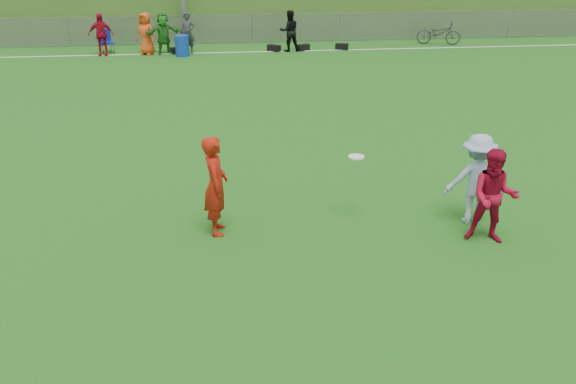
{
  "coord_description": "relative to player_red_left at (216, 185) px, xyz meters",
  "views": [
    {
      "loc": [
        -1.56,
        -9.17,
        5.43
      ],
      "look_at": [
        -0.5,
        0.5,
        1.17
      ],
      "focal_mm": 40.0,
      "sensor_mm": 36.0,
      "label": 1
    }
  ],
  "objects": [
    {
      "name": "player_red_center",
      "position": [
        4.83,
        -0.89,
        -0.06
      ],
      "size": [
        1.02,
        0.91,
        1.73
      ],
      "primitive_type": "imported",
      "rotation": [
        0.0,
        0.0,
        -0.35
      ],
      "color": "#A20B28",
      "rests_on": "ground"
    },
    {
      "name": "gear_bags",
      "position": [
        2.55,
        16.61,
        -0.8
      ],
      "size": [
        7.59,
        0.58,
        0.26
      ],
      "color": "black",
      "rests_on": "ground"
    },
    {
      "name": "player_blue",
      "position": [
        4.82,
        -0.1,
        -0.05
      ],
      "size": [
        1.18,
        0.74,
        1.75
      ],
      "primitive_type": "imported",
      "rotation": [
        0.0,
        0.0,
        3.06
      ],
      "color": "#97B1D2",
      "rests_on": "ground"
    },
    {
      "name": "fence",
      "position": [
        1.71,
        18.51,
        -0.28
      ],
      "size": [
        58.0,
        0.06,
        1.3
      ],
      "color": "gray",
      "rests_on": "ground"
    },
    {
      "name": "camp_chair",
      "position": [
        -4.47,
        16.98,
        -0.65
      ],
      "size": [
        0.69,
        0.7,
        0.94
      ],
      "rotation": [
        0.0,
        0.0,
        0.4
      ],
      "color": "#0F1EA6",
      "rests_on": "ground"
    },
    {
      "name": "bicycle",
      "position": [
        9.91,
        17.28,
        -0.42
      ],
      "size": [
        2.03,
        1.21,
        1.01
      ],
      "primitive_type": "imported",
      "rotation": [
        0.0,
        0.0,
        1.27
      ],
      "color": "#2D2D2F",
      "rests_on": "ground"
    },
    {
      "name": "recycling_bin",
      "position": [
        -1.29,
        15.96,
        -0.5
      ],
      "size": [
        0.71,
        0.71,
        0.85
      ],
      "primitive_type": "cylinder",
      "rotation": [
        0.0,
        0.0,
        0.3
      ],
      "color": "#0F3BAA",
      "rests_on": "ground"
    },
    {
      "name": "player_red_left",
      "position": [
        0.0,
        0.0,
        0.0
      ],
      "size": [
        0.45,
        0.68,
        1.85
      ],
      "primitive_type": "imported",
      "rotation": [
        0.0,
        0.0,
        1.56
      ],
      "color": "#AD1A0C",
      "rests_on": "ground"
    },
    {
      "name": "sideline_far",
      "position": [
        1.71,
        16.51,
        -0.92
      ],
      "size": [
        60.0,
        0.1,
        0.01
      ],
      "primitive_type": "cube",
      "color": "white",
      "rests_on": "ground"
    },
    {
      "name": "frisbee",
      "position": [
        2.62,
        0.29,
        0.34
      ],
      "size": [
        0.3,
        0.3,
        0.03
      ],
      "color": "silver",
      "rests_on": "ground"
    },
    {
      "name": "ground",
      "position": [
        1.71,
        -1.49,
        -0.93
      ],
      "size": [
        120.0,
        120.0,
        0.0
      ],
      "primitive_type": "plane",
      "color": "#1A5E13",
      "rests_on": "ground"
    },
    {
      "name": "spectator_row",
      "position": [
        -1.37,
        16.51,
        -0.08
      ],
      "size": [
        8.69,
        0.94,
        1.69
      ],
      "color": "#AE0C26",
      "rests_on": "ground"
    }
  ]
}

